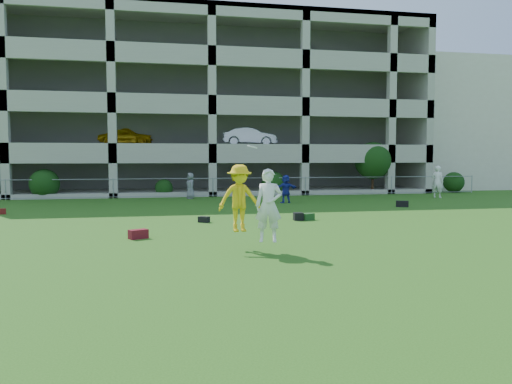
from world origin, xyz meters
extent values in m
plane|color=#235114|center=(0.00, 0.00, 0.00)|extent=(100.00, 100.00, 0.00)
cube|color=beige|center=(23.00, 28.00, 5.00)|extent=(16.00, 14.00, 10.00)
imported|color=slate|center=(-1.47, 17.77, 0.77)|extent=(0.66, 0.85, 1.54)
imported|color=#212C98|center=(3.39, 14.06, 0.76)|extent=(1.47, 0.69, 1.52)
imported|color=white|center=(13.30, 15.56, 0.98)|extent=(0.80, 0.85, 1.96)
cube|color=#5F1012|center=(-3.98, 3.43, 0.14)|extent=(0.63, 0.52, 0.28)
cube|color=black|center=(-1.68, 6.85, 0.11)|extent=(0.47, 0.43, 0.22)
cube|color=#153B17|center=(2.37, 6.78, 0.13)|extent=(0.61, 0.56, 0.26)
cube|color=black|center=(2.00, 6.74, 0.15)|extent=(0.36, 0.36, 0.30)
cube|color=black|center=(8.53, 10.83, 0.15)|extent=(0.67, 0.54, 0.30)
cube|color=#601910|center=(-10.08, 11.25, 0.12)|extent=(0.51, 0.40, 0.24)
imported|color=yellow|center=(-1.25, 1.08, 1.38)|extent=(1.22, 0.78, 1.78)
imported|color=white|center=(-0.59, 0.50, 1.23)|extent=(0.79, 0.63, 1.88)
cylinder|color=white|center=(-0.91, 1.04, 2.74)|extent=(0.27, 0.27, 0.12)
cube|color=#9E998C|center=(0.00, 32.75, 6.00)|extent=(30.00, 0.50, 12.00)
cube|color=#9E998C|center=(14.75, 26.00, 6.00)|extent=(0.50, 14.00, 12.00)
cube|color=#9E998C|center=(0.00, 26.00, 11.85)|extent=(30.00, 14.00, 0.30)
cube|color=#9E998C|center=(0.00, 26.00, 0.15)|extent=(30.00, 14.00, 0.30)
cube|color=#9E998C|center=(0.00, 26.00, 3.15)|extent=(30.00, 14.00, 0.30)
cube|color=#9E998C|center=(0.00, 26.00, 6.15)|extent=(30.00, 14.00, 0.30)
cube|color=#9E998C|center=(0.00, 26.00, 9.15)|extent=(30.00, 14.00, 0.30)
cube|color=#9E998C|center=(0.00, 19.15, 2.55)|extent=(30.00, 0.30, 0.90)
cube|color=#9E998C|center=(0.00, 19.15, 5.55)|extent=(30.00, 0.30, 0.90)
cube|color=#9E998C|center=(0.00, 19.15, 8.55)|extent=(30.00, 0.30, 0.90)
cube|color=#9E998C|center=(0.00, 19.15, 11.55)|extent=(30.00, 0.30, 0.90)
cube|color=#9E998C|center=(-12.00, 19.25, 6.00)|extent=(0.50, 0.50, 12.00)
cube|color=#9E998C|center=(-6.00, 19.25, 6.00)|extent=(0.50, 0.50, 12.00)
cube|color=#9E998C|center=(0.00, 19.25, 6.00)|extent=(0.50, 0.50, 12.00)
cube|color=#9E998C|center=(6.00, 19.25, 6.00)|extent=(0.50, 0.50, 12.00)
cube|color=#9E998C|center=(12.00, 19.25, 6.00)|extent=(0.50, 0.50, 12.00)
cube|color=#605E59|center=(0.00, 28.00, 6.00)|extent=(29.00, 9.00, 11.60)
imported|color=yellow|center=(-5.55, 24.00, 3.96)|extent=(4.02, 1.97, 1.32)
imported|color=silver|center=(3.22, 24.00, 3.96)|extent=(4.06, 1.55, 1.32)
cylinder|color=gray|center=(-12.00, 19.00, 0.60)|extent=(0.06, 0.06, 1.20)
cylinder|color=gray|center=(-6.00, 19.00, 0.60)|extent=(0.06, 0.06, 1.20)
cylinder|color=gray|center=(0.00, 19.00, 0.60)|extent=(0.06, 0.06, 1.20)
cylinder|color=gray|center=(6.00, 19.00, 0.60)|extent=(0.06, 0.06, 1.20)
cylinder|color=gray|center=(12.00, 19.00, 0.60)|extent=(0.06, 0.06, 1.20)
cylinder|color=gray|center=(18.00, 19.00, 0.60)|extent=(0.06, 0.06, 1.20)
cylinder|color=gray|center=(0.00, 19.00, 1.15)|extent=(36.00, 0.04, 0.04)
cylinder|color=gray|center=(0.00, 19.00, 0.08)|extent=(36.00, 0.04, 0.04)
sphere|color=#163D11|center=(-10.00, 19.60, 0.88)|extent=(1.76, 1.76, 1.76)
sphere|color=#163D11|center=(-3.00, 19.60, 0.55)|extent=(1.10, 1.10, 1.10)
sphere|color=#163D11|center=(4.00, 19.60, 0.77)|extent=(1.54, 1.54, 1.54)
cylinder|color=#382314|center=(11.00, 19.80, 0.98)|extent=(0.16, 0.16, 1.96)
sphere|color=#163D11|center=(11.00, 19.80, 2.24)|extent=(2.52, 2.52, 2.52)
sphere|color=#163D11|center=(17.00, 19.60, 0.72)|extent=(1.43, 1.43, 1.43)
camera|label=1|loc=(-3.38, -11.93, 2.46)|focal=35.00mm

